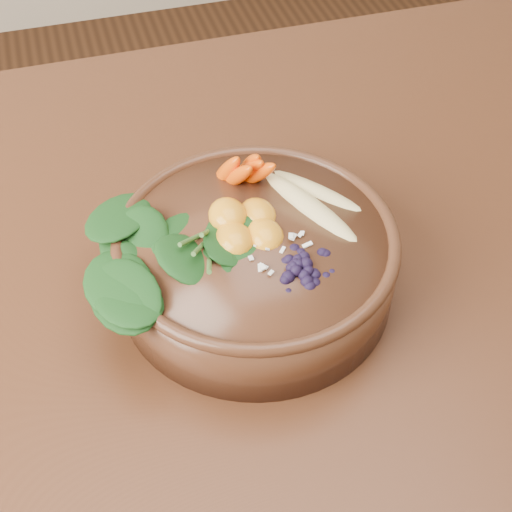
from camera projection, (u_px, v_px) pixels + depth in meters
The scene contains 9 objects.
ground at pixel (352, 500), 1.36m from camera, with size 4.00×4.00×0.00m, color #381E0F.
dining_table at pixel (404, 270), 0.89m from camera, with size 1.60×0.90×0.75m.
stoneware_bowl at pixel (256, 263), 0.72m from camera, with size 0.28×0.28×0.08m, color #4F2D1C.
kale_heap at pixel (183, 210), 0.68m from camera, with size 0.18×0.16×0.04m, color #164315, non-canonical shape.
carrot_cluster at pixel (245, 147), 0.72m from camera, with size 0.06×0.06×0.08m, color #FF5005, non-canonical shape.
banana_halves at pixel (313, 188), 0.72m from camera, with size 0.11×0.16×0.03m.
mandarin_cluster at pixel (246, 215), 0.69m from camera, with size 0.08×0.09×0.03m, color orange, non-canonical shape.
blueberry_pile at pixel (300, 254), 0.65m from camera, with size 0.13×0.10×0.04m, color black, non-canonical shape.
coconut_flakes at pixel (271, 243), 0.68m from camera, with size 0.09×0.07×0.01m, color white, non-canonical shape.
Camera 1 is at (-0.35, -0.52, 1.31)m, focal length 50.00 mm.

